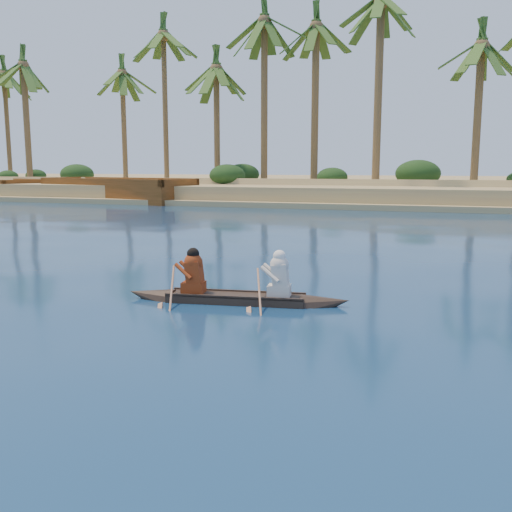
% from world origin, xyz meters
% --- Properties ---
extents(ground, '(160.00, 160.00, 0.00)m').
position_xyz_m(ground, '(0.00, 0.00, 0.00)').
color(ground, navy).
rests_on(ground, ground).
extents(sandy_embankment, '(150.00, 51.00, 1.50)m').
position_xyz_m(sandy_embankment, '(0.00, 46.89, 0.53)').
color(sandy_embankment, tan).
rests_on(sandy_embankment, ground).
extents(palm_grove, '(110.00, 14.00, 16.00)m').
position_xyz_m(palm_grove, '(0.00, 35.00, 8.00)').
color(palm_grove, '#386222').
rests_on(palm_grove, ground).
extents(shrub_cluster, '(100.00, 6.00, 2.40)m').
position_xyz_m(shrub_cluster, '(0.00, 31.50, 1.20)').
color(shrub_cluster, '#163212').
rests_on(shrub_cluster, ground).
extents(canoe, '(4.59, 1.22, 1.25)m').
position_xyz_m(canoe, '(8.00, -2.64, 0.24)').
color(canoe, '#32251B').
rests_on(canoe, ground).
extents(barge_mid, '(13.25, 7.10, 2.10)m').
position_xyz_m(barge_mid, '(-12.00, 25.25, 0.74)').
color(barge_mid, brown).
rests_on(barge_mid, ground).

